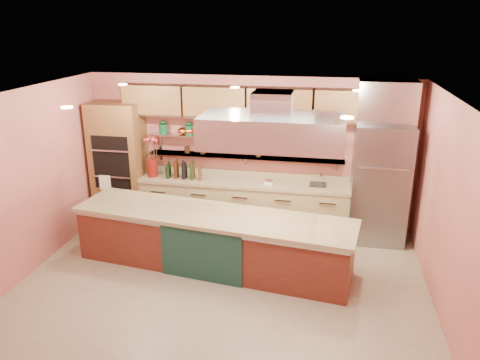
% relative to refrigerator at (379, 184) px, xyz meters
% --- Properties ---
extents(floor, '(6.00, 5.00, 0.02)m').
position_rel_refrigerator_xyz_m(floor, '(-2.35, -2.14, -1.06)').
color(floor, gray).
rests_on(floor, ground).
extents(ceiling, '(6.00, 5.00, 0.02)m').
position_rel_refrigerator_xyz_m(ceiling, '(-2.35, -2.14, 1.75)').
color(ceiling, black).
rests_on(ceiling, wall_back).
extents(wall_back, '(6.00, 0.04, 2.80)m').
position_rel_refrigerator_xyz_m(wall_back, '(-2.35, 0.36, 0.35)').
color(wall_back, '#BE6459').
rests_on(wall_back, floor).
extents(wall_front, '(6.00, 0.04, 2.80)m').
position_rel_refrigerator_xyz_m(wall_front, '(-2.35, -4.64, 0.35)').
color(wall_front, '#BE6459').
rests_on(wall_front, floor).
extents(wall_left, '(0.04, 5.00, 2.80)m').
position_rel_refrigerator_xyz_m(wall_left, '(-5.35, -2.14, 0.35)').
color(wall_left, '#BE6459').
rests_on(wall_left, floor).
extents(wall_right, '(0.04, 5.00, 2.80)m').
position_rel_refrigerator_xyz_m(wall_right, '(0.65, -2.14, 0.35)').
color(wall_right, '#BE6459').
rests_on(wall_right, floor).
extents(oven_stack, '(0.95, 0.64, 2.30)m').
position_rel_refrigerator_xyz_m(oven_stack, '(-4.80, 0.04, 0.10)').
color(oven_stack, brown).
rests_on(oven_stack, floor).
extents(refrigerator, '(0.95, 0.72, 2.10)m').
position_rel_refrigerator_xyz_m(refrigerator, '(0.00, 0.00, 0.00)').
color(refrigerator, gray).
rests_on(refrigerator, floor).
extents(back_counter, '(3.84, 0.64, 0.93)m').
position_rel_refrigerator_xyz_m(back_counter, '(-2.40, 0.06, -0.58)').
color(back_counter, '#9D8A5E').
rests_on(back_counter, floor).
extents(wall_shelf_lower, '(3.60, 0.26, 0.03)m').
position_rel_refrigerator_xyz_m(wall_shelf_lower, '(-2.40, 0.23, 0.30)').
color(wall_shelf_lower, '#B7B9BF').
rests_on(wall_shelf_lower, wall_back).
extents(wall_shelf_upper, '(3.60, 0.26, 0.03)m').
position_rel_refrigerator_xyz_m(wall_shelf_upper, '(-2.40, 0.23, 0.65)').
color(wall_shelf_upper, '#B7B9BF').
rests_on(wall_shelf_upper, wall_back).
extents(upper_cabinets, '(4.60, 0.36, 0.55)m').
position_rel_refrigerator_xyz_m(upper_cabinets, '(-2.35, 0.18, 1.30)').
color(upper_cabinets, brown).
rests_on(upper_cabinets, wall_back).
extents(range_hood, '(2.00, 1.00, 0.45)m').
position_rel_refrigerator_xyz_m(range_hood, '(-1.71, -1.46, 1.20)').
color(range_hood, '#B7B9BF').
rests_on(range_hood, ceiling).
extents(ceiling_downlights, '(4.00, 2.80, 0.02)m').
position_rel_refrigerator_xyz_m(ceiling_downlights, '(-2.35, -1.94, 1.72)').
color(ceiling_downlights, '#FFE5A5').
rests_on(ceiling_downlights, ceiling).
extents(island, '(4.40, 1.53, 0.90)m').
position_rel_refrigerator_xyz_m(island, '(-2.61, -1.46, -0.60)').
color(island, maroon).
rests_on(island, floor).
extents(flower_vase, '(0.25, 0.25, 0.35)m').
position_rel_refrigerator_xyz_m(flower_vase, '(-4.13, 0.01, 0.05)').
color(flower_vase, maroon).
rests_on(flower_vase, back_counter).
extents(oil_bottle_cluster, '(0.77, 0.51, 0.24)m').
position_rel_refrigerator_xyz_m(oil_bottle_cluster, '(-3.50, 0.01, 0.00)').
color(oil_bottle_cluster, black).
rests_on(oil_bottle_cluster, back_counter).
extents(kitchen_scale, '(0.18, 0.16, 0.08)m').
position_rel_refrigerator_xyz_m(kitchen_scale, '(-1.92, 0.01, -0.08)').
color(kitchen_scale, white).
rests_on(kitchen_scale, back_counter).
extents(bar_faucet, '(0.03, 0.03, 0.23)m').
position_rel_refrigerator_xyz_m(bar_faucet, '(-1.00, 0.11, -0.00)').
color(bar_faucet, silver).
rests_on(bar_faucet, back_counter).
extents(copper_kettle, '(0.18, 0.18, 0.13)m').
position_rel_refrigerator_xyz_m(copper_kettle, '(-3.58, 0.23, 0.73)').
color(copper_kettle, '#DB5C32').
rests_on(copper_kettle, wall_shelf_upper).
extents(green_canister, '(0.16, 0.16, 0.18)m').
position_rel_refrigerator_xyz_m(green_canister, '(-2.71, 0.23, 0.75)').
color(green_canister, '#0E4423').
rests_on(green_canister, wall_shelf_upper).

